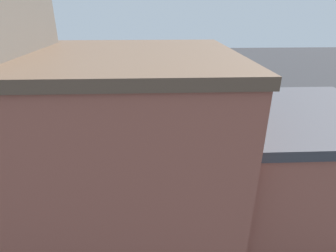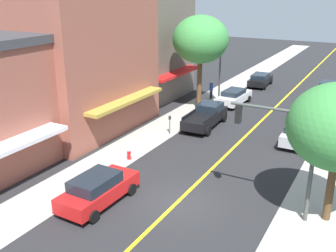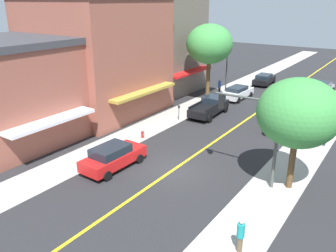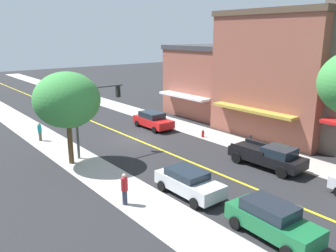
# 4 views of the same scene
# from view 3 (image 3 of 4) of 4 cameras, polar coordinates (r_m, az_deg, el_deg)

# --- Properties ---
(ground_plane) EXTENTS (140.00, 140.00, 0.00)m
(ground_plane) POSITION_cam_3_polar(r_m,az_deg,el_deg) (23.27, 0.96, -7.18)
(ground_plane) COLOR #262628
(sidewalk_left) EXTENTS (3.11, 126.00, 0.01)m
(sidewalk_left) POSITION_cam_3_polar(r_m,az_deg,el_deg) (26.95, -10.32, -3.54)
(sidewalk_left) COLOR #ADA8A0
(sidewalk_left) RESTS_ON ground
(sidewalk_right) EXTENTS (3.11, 126.00, 0.01)m
(sidewalk_right) POSITION_cam_3_polar(r_m,az_deg,el_deg) (20.90, 15.85, -11.44)
(sidewalk_right) COLOR #ADA8A0
(sidewalk_right) RESTS_ON ground
(road_centerline_stripe) EXTENTS (0.20, 126.00, 0.00)m
(road_centerline_stripe) POSITION_cam_3_polar(r_m,az_deg,el_deg) (23.27, 0.96, -7.18)
(road_centerline_stripe) COLOR yellow
(road_centerline_stripe) RESTS_ON ground
(pale_office_building) EXTENTS (10.65, 9.50, 7.98)m
(pale_office_building) POSITION_cam_3_polar(r_m,az_deg,el_deg) (29.54, -25.16, 5.15)
(pale_office_building) COLOR #935142
(pale_office_building) RESTS_ON ground
(tan_rowhouse) EXTENTS (11.94, 11.25, 11.26)m
(tan_rowhouse) POSITION_cam_3_polar(r_m,az_deg,el_deg) (35.01, -11.71, 11.46)
(tan_rowhouse) COLOR #935142
(tan_rowhouse) RESTS_ON ground
(brick_apartment_block) EXTENTS (9.90, 10.34, 15.41)m
(brick_apartment_block) POSITION_cam_3_polar(r_m,az_deg,el_deg) (42.08, -2.03, 16.09)
(brick_apartment_block) COLOR #665B51
(brick_apartment_block) RESTS_ON ground
(street_tree_left_near) EXTENTS (4.65, 4.65, 6.69)m
(street_tree_left_near) POSITION_cam_3_polar(r_m,az_deg,el_deg) (20.70, 20.72, 2.00)
(street_tree_left_near) COLOR brown
(street_tree_left_near) RESTS_ON ground
(street_tree_right_corner) EXTENTS (4.91, 4.91, 8.34)m
(street_tree_right_corner) POSITION_cam_3_polar(r_m,az_deg,el_deg) (37.79, 6.84, 13.23)
(street_tree_right_corner) COLOR brown
(street_tree_right_corner) RESTS_ON ground
(fire_hydrant) EXTENTS (0.44, 0.24, 0.73)m
(fire_hydrant) POSITION_cam_3_polar(r_m,az_deg,el_deg) (28.37, -4.22, -1.25)
(fire_hydrant) COLOR red
(fire_hydrant) RESTS_ON ground
(parking_meter) EXTENTS (0.12, 0.18, 1.41)m
(parking_meter) POSITION_cam_3_polar(r_m,az_deg,el_deg) (32.30, 1.81, 2.56)
(parking_meter) COLOR #4C4C51
(parking_meter) RESTS_ON ground
(traffic_light_mast) EXTENTS (4.13, 0.32, 5.78)m
(traffic_light_mast) POSITION_cam_3_polar(r_m,az_deg,el_deg) (20.99, 14.42, 0.36)
(traffic_light_mast) COLOR #474C47
(traffic_light_mast) RESTS_ON ground
(street_lamp) EXTENTS (0.70, 0.36, 5.63)m
(street_lamp) POSITION_cam_3_polar(r_m,az_deg,el_deg) (40.47, 9.67, 9.72)
(street_lamp) COLOR #38383D
(street_lamp) RESTS_ON ground
(red_sedan_left_curb) EXTENTS (2.18, 4.70, 1.63)m
(red_sedan_left_curb) POSITION_cam_3_polar(r_m,az_deg,el_deg) (23.42, -9.08, -4.98)
(red_sedan_left_curb) COLOR red
(red_sedan_left_curb) RESTS_ON ground
(silver_sedan_right_curb) EXTENTS (2.06, 4.37, 1.50)m
(silver_sedan_right_curb) POSITION_cam_3_polar(r_m,az_deg,el_deg) (31.20, 18.54, 0.60)
(silver_sedan_right_curb) COLOR #B7BABF
(silver_sedan_right_curb) RESTS_ON ground
(grey_sedan_right_curb) EXTENTS (2.19, 4.24, 1.46)m
(grey_sedan_right_curb) POSITION_cam_3_polar(r_m,az_deg,el_deg) (45.45, 24.06, 5.80)
(grey_sedan_right_curb) COLOR slate
(grey_sedan_right_curb) RESTS_ON ground
(white_sedan_left_curb) EXTENTS (2.16, 4.73, 1.47)m
(white_sedan_left_curb) POSITION_cam_3_polar(r_m,az_deg,el_deg) (40.10, 11.42, 5.46)
(white_sedan_left_curb) COLOR silver
(white_sedan_left_curb) RESTS_ON ground
(black_sedan_left_curb) EXTENTS (2.15, 4.56, 1.42)m
(black_sedan_left_curb) POSITION_cam_3_polar(r_m,az_deg,el_deg) (47.84, 15.55, 7.45)
(black_sedan_left_curb) COLOR black
(black_sedan_left_curb) RESTS_ON ground
(green_sedan_right_curb) EXTENTS (2.17, 4.54, 1.66)m
(green_sedan_right_curb) POSITION_cam_3_polar(r_m,az_deg,el_deg) (36.46, 21.02, 3.15)
(green_sedan_right_curb) COLOR #196638
(green_sedan_right_curb) RESTS_ON ground
(black_pickup_truck) EXTENTS (2.38, 5.50, 1.69)m
(black_pickup_truck) POSITION_cam_3_polar(r_m,az_deg,el_deg) (33.96, 6.90, 3.20)
(black_pickup_truck) COLOR black
(black_pickup_truck) RESTS_ON ground
(pedestrian_teal_shirt) EXTENTS (0.35, 0.35, 1.66)m
(pedestrian_teal_shirt) POSITION_cam_3_polar(r_m,az_deg,el_deg) (16.40, 11.85, -17.13)
(pedestrian_teal_shirt) COLOR brown
(pedestrian_teal_shirt) RESTS_ON ground
(pedestrian_blue_shirt) EXTENTS (0.34, 0.34, 1.78)m
(pedestrian_blue_shirt) POSITION_cam_3_polar(r_m,az_deg,el_deg) (41.99, 8.50, 6.53)
(pedestrian_blue_shirt) COLOR black
(pedestrian_blue_shirt) RESTS_ON ground
(pedestrian_red_shirt) EXTENTS (0.38, 0.38, 1.82)m
(pedestrian_red_shirt) POSITION_cam_3_polar(r_m,az_deg,el_deg) (29.24, 24.49, -1.16)
(pedestrian_red_shirt) COLOR #33384C
(pedestrian_red_shirt) RESTS_ON ground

